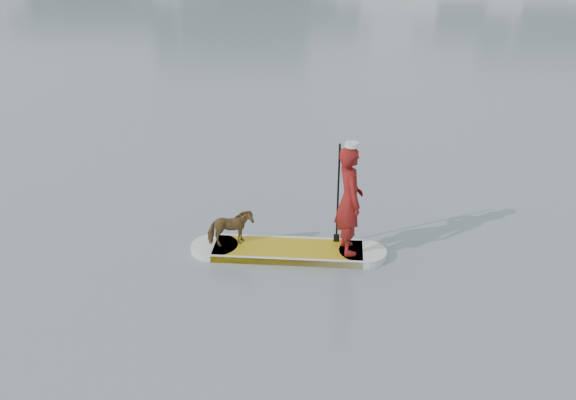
{
  "coord_description": "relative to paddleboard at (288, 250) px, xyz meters",
  "views": [
    {
      "loc": [
        0.63,
        -6.84,
        5.42
      ],
      "look_at": [
        -0.2,
        2.52,
        1.0
      ],
      "focal_mm": 40.0,
      "sensor_mm": 36.0,
      "label": 1
    }
  ],
  "objects": [
    {
      "name": "paddleboard",
      "position": [
        0.0,
        0.0,
        0.0
      ],
      "size": [
        3.3,
        0.81,
        0.12
      ],
      "rotation": [
        0.0,
        0.0,
        0.01
      ],
      "color": "#BF9B11",
      "rests_on": "ground"
    },
    {
      "name": "paddle",
      "position": [
        0.8,
        0.28,
        0.74
      ],
      "size": [
        0.1,
        0.3,
        2.0
      ],
      "rotation": [
        0.0,
        0.0,
        0.01
      ],
      "color": "black",
      "rests_on": "ground"
    },
    {
      "name": "ground",
      "position": [
        0.2,
        -2.52,
        -0.06
      ],
      "size": [
        140.0,
        140.0,
        0.0
      ],
      "primitive_type": "plane",
      "color": "slate",
      "rests_on": "ground"
    },
    {
      "name": "paddler",
      "position": [
        0.99,
        0.01,
        0.97
      ],
      "size": [
        0.6,
        0.76,
        1.83
      ],
      "primitive_type": "imported",
      "rotation": [
        0.0,
        0.0,
        1.83
      ],
      "color": "maroon",
      "rests_on": "paddleboard"
    },
    {
      "name": "dog",
      "position": [
        -0.97,
        -0.01,
        0.38
      ],
      "size": [
        0.83,
        0.61,
        0.63
      ],
      "primitive_type": "imported",
      "rotation": [
        0.0,
        0.0,
        1.97
      ],
      "color": "brown",
      "rests_on": "paddleboard"
    },
    {
      "name": "white_cap",
      "position": [
        0.99,
        0.01,
        1.92
      ],
      "size": [
        0.22,
        0.22,
        0.07
      ],
      "primitive_type": "cylinder",
      "color": "silver",
      "rests_on": "paddler"
    }
  ]
}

